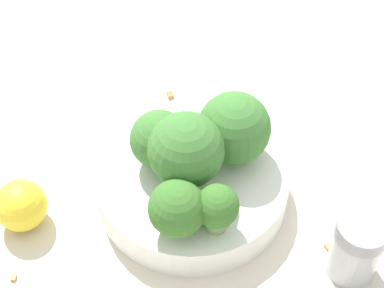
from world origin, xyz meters
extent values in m
plane|color=beige|center=(0.00, 0.00, 0.00)|extent=(3.00, 3.00, 0.00)
cylinder|color=white|center=(0.00, 0.00, 0.02)|extent=(0.16, 0.16, 0.03)
cylinder|color=#84AD66|center=(-0.02, -0.03, 0.04)|extent=(0.02, 0.02, 0.02)
sphere|color=#3D7533|center=(-0.02, -0.03, 0.06)|extent=(0.06, 0.06, 0.06)
cylinder|color=#7A9E5B|center=(-0.04, 0.04, 0.04)|extent=(0.02, 0.02, 0.02)
sphere|color=#386B28|center=(-0.04, 0.04, 0.06)|extent=(0.03, 0.03, 0.03)
cylinder|color=#7A9E5B|center=(-0.01, 0.05, 0.04)|extent=(0.02, 0.02, 0.02)
sphere|color=#386B28|center=(-0.01, 0.05, 0.06)|extent=(0.04, 0.04, 0.04)
cylinder|color=#84AD66|center=(0.03, 0.00, 0.04)|extent=(0.02, 0.02, 0.02)
sphere|color=#3D7533|center=(0.03, 0.00, 0.06)|extent=(0.05, 0.05, 0.05)
cylinder|color=#8EB770|center=(0.00, 0.01, 0.05)|extent=(0.02, 0.02, 0.03)
sphere|color=#3D7533|center=(0.00, 0.01, 0.07)|extent=(0.06, 0.06, 0.06)
cylinder|color=#B2B7BC|center=(-0.14, 0.02, 0.02)|extent=(0.04, 0.04, 0.05)
cylinder|color=gray|center=(-0.14, 0.02, 0.05)|extent=(0.04, 0.04, 0.01)
sphere|color=yellow|center=(0.11, 0.08, 0.02)|extent=(0.04, 0.04, 0.04)
cube|color=tan|center=(0.09, 0.13, 0.00)|extent=(0.01, 0.01, 0.01)
cube|color=olive|center=(0.07, -0.10, 0.00)|extent=(0.01, 0.01, 0.01)
cube|color=#AD7F4C|center=(-0.12, 0.01, 0.00)|extent=(0.01, 0.01, 0.01)
camera|label=1|loc=(-0.13, 0.30, 0.44)|focal=60.00mm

